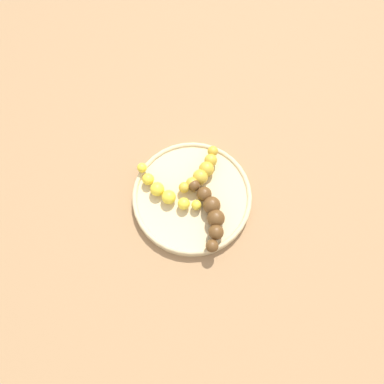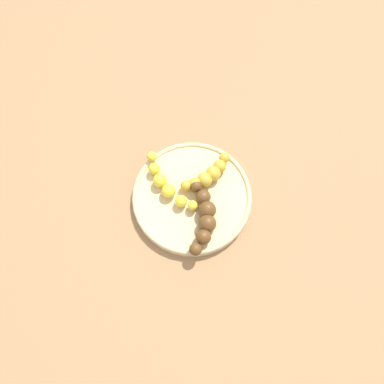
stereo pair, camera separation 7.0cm
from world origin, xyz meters
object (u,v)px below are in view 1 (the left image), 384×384
banana_yellow (165,191)px  banana_overripe (211,213)px  fruit_bowl (192,197)px  banana_spotted (202,172)px

banana_yellow → banana_overripe: (-0.10, -0.01, 0.00)m
fruit_bowl → banana_yellow: (0.05, 0.03, 0.02)m
banana_yellow → banana_spotted: banana_spotted is taller
fruit_bowl → banana_yellow: 0.06m
banana_overripe → banana_yellow: bearing=137.6°
fruit_bowl → banana_overripe: (-0.05, 0.01, 0.02)m
banana_yellow → banana_overripe: banana_overripe is taller
banana_yellow → banana_overripe: size_ratio=1.27×
banana_overripe → banana_spotted: 0.09m
banana_overripe → fruit_bowl: bearing=115.0°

